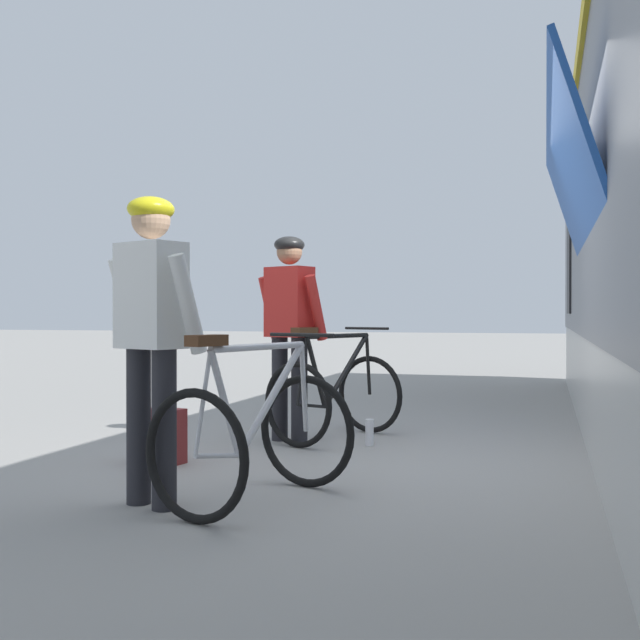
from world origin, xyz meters
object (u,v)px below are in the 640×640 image
bicycle_far_black (335,394)px  cyclist_near_in_white (151,321)px  cyclist_far_in_red (290,319)px  backpack_on_platform (165,436)px  water_bottle_near_the_bikes (369,432)px  bicycle_near_silver (255,434)px

bicycle_far_black → cyclist_near_in_white: bearing=-98.9°
cyclist_far_in_red → backpack_on_platform: 1.56m
cyclist_near_in_white → water_bottle_near_the_bikes: bearing=72.2°
cyclist_near_in_white → cyclist_far_in_red: (0.04, 2.32, 0.00)m
cyclist_far_in_red → bicycle_near_silver: size_ratio=1.43×
bicycle_far_black → bicycle_near_silver: bearing=-86.2°
cyclist_near_in_white → cyclist_far_in_red: 2.32m
bicycle_far_black → backpack_on_platform: (-0.92, -1.36, -0.20)m
water_bottle_near_the_bikes → cyclist_near_in_white: bearing=-107.8°
bicycle_near_silver → bicycle_far_black: (-0.15, 2.29, 0.00)m
bicycle_near_silver → bicycle_far_black: 2.30m
backpack_on_platform → water_bottle_near_the_bikes: size_ratio=1.82×
bicycle_far_black → water_bottle_near_the_bikes: bicycle_far_black is taller
cyclist_near_in_white → cyclist_far_in_red: size_ratio=1.00×
water_bottle_near_the_bikes → backpack_on_platform: bearing=-137.6°
cyclist_near_in_white → bicycle_far_black: size_ratio=1.40×
cyclist_near_in_white → cyclist_far_in_red: bearing=89.0°
bicycle_far_black → water_bottle_near_the_bikes: size_ratio=5.73×
cyclist_far_in_red → water_bottle_near_the_bikes: bearing=-0.2°
cyclist_far_in_red → water_bottle_near_the_bikes: 1.18m
cyclist_near_in_white → water_bottle_near_the_bikes: (0.74, 2.31, -0.94)m
water_bottle_near_the_bikes → bicycle_far_black: bearing=150.8°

